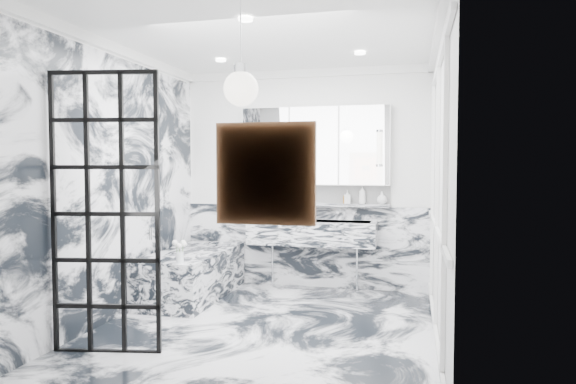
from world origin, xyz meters
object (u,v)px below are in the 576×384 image
(crittall_door, at_px, (105,214))
(mirror_cabinet, at_px, (315,146))
(bathtub, at_px, (192,274))
(trough_sink, at_px, (312,233))

(crittall_door, relative_size, mirror_cabinet, 1.22)
(bathtub, bearing_deg, mirror_cabinet, 32.06)
(crittall_door, distance_m, bathtub, 2.07)
(crittall_door, distance_m, trough_sink, 2.85)
(crittall_door, relative_size, bathtub, 1.41)
(trough_sink, relative_size, bathtub, 0.97)
(trough_sink, distance_m, mirror_cabinet, 1.10)
(trough_sink, height_order, bathtub, trough_sink)
(mirror_cabinet, bearing_deg, trough_sink, -90.00)
(crittall_door, bearing_deg, trough_sink, 52.91)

